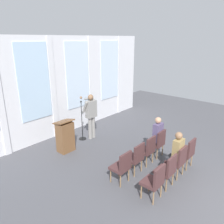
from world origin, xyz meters
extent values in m
cube|color=silver|center=(0.00, 6.80, 1.93)|extent=(9.94, 0.10, 3.86)
cube|color=silver|center=(-2.23, 6.74, 1.93)|extent=(0.20, 0.08, 3.86)
cube|color=silver|center=(-0.99, 6.74, 2.30)|extent=(1.20, 0.04, 2.70)
cube|color=silver|center=(-0.24, 6.74, 1.93)|extent=(0.20, 0.08, 3.86)
cube|color=silver|center=(0.99, 6.74, 2.30)|extent=(1.20, 0.04, 2.70)
cube|color=silver|center=(1.75, 6.74, 1.93)|extent=(0.20, 0.08, 3.86)
cube|color=silver|center=(2.98, 6.74, 2.30)|extent=(1.20, 0.04, 2.70)
cube|color=silver|center=(3.73, 6.74, 1.93)|extent=(0.20, 0.08, 3.86)
cylinder|color=gray|center=(0.45, 5.53, 0.44)|extent=(0.14, 0.14, 0.87)
cylinder|color=gray|center=(0.63, 5.53, 0.44)|extent=(0.14, 0.14, 0.87)
cube|color=gray|center=(0.54, 5.53, 1.20)|extent=(0.42, 0.22, 0.65)
cube|color=#26663F|center=(0.54, 5.64, 1.28)|extent=(0.06, 0.01, 0.39)
sphere|color=#8C6647|center=(0.54, 5.54, 1.66)|extent=(0.21, 0.21, 0.21)
cylinder|color=gray|center=(0.30, 5.61, 1.31)|extent=(0.09, 0.28, 0.45)
cylinder|color=gray|center=(0.69, 5.66, 1.52)|extent=(0.15, 0.36, 0.15)
cylinder|color=gray|center=(0.63, 5.79, 1.53)|extent=(0.11, 0.34, 0.15)
sphere|color=#8C6647|center=(0.52, 6.05, 1.56)|extent=(0.10, 0.10, 0.10)
cylinder|color=black|center=(0.23, 5.72, 0.01)|extent=(0.28, 0.28, 0.03)
cylinder|color=black|center=(0.23, 5.72, 0.76)|extent=(0.02, 0.02, 1.45)
sphere|color=#262626|center=(0.23, 5.72, 1.52)|extent=(0.07, 0.07, 0.07)
cube|color=brown|center=(-0.80, 5.44, 0.53)|extent=(0.52, 0.40, 1.05)
cube|color=brown|center=(-0.80, 5.46, 1.09)|extent=(0.60, 0.48, 0.14)
cylinder|color=olive|center=(-0.76, 3.08, 0.20)|extent=(0.04, 0.04, 0.40)
cylinder|color=olive|center=(-1.12, 3.08, 0.20)|extent=(0.04, 0.04, 0.40)
cylinder|color=olive|center=(-0.76, 2.74, 0.20)|extent=(0.04, 0.04, 0.40)
cylinder|color=olive|center=(-1.12, 2.74, 0.20)|extent=(0.04, 0.04, 0.40)
cube|color=#4C2D2D|center=(-0.94, 2.91, 0.44)|extent=(0.46, 0.44, 0.08)
cube|color=#4C2D2D|center=(-0.94, 2.72, 0.71)|extent=(0.46, 0.06, 0.46)
cylinder|color=olive|center=(-0.13, 3.08, 0.20)|extent=(0.04, 0.04, 0.40)
cylinder|color=olive|center=(-0.49, 3.08, 0.20)|extent=(0.04, 0.04, 0.40)
cylinder|color=olive|center=(-0.13, 2.74, 0.20)|extent=(0.04, 0.04, 0.40)
cylinder|color=olive|center=(-0.49, 2.74, 0.20)|extent=(0.04, 0.04, 0.40)
cube|color=#4C2D2D|center=(-0.31, 2.91, 0.44)|extent=(0.46, 0.44, 0.08)
cube|color=#4C2D2D|center=(-0.31, 2.72, 0.71)|extent=(0.46, 0.06, 0.46)
cylinder|color=olive|center=(0.49, 3.08, 0.20)|extent=(0.04, 0.04, 0.40)
cylinder|color=olive|center=(0.13, 3.08, 0.20)|extent=(0.04, 0.04, 0.40)
cylinder|color=olive|center=(0.49, 2.74, 0.20)|extent=(0.04, 0.04, 0.40)
cylinder|color=olive|center=(0.13, 2.74, 0.20)|extent=(0.04, 0.04, 0.40)
cube|color=#4C2D2D|center=(0.31, 2.91, 0.44)|extent=(0.46, 0.44, 0.08)
cube|color=#4C2D2D|center=(0.31, 2.72, 0.71)|extent=(0.46, 0.06, 0.46)
cylinder|color=olive|center=(1.12, 3.08, 0.20)|extent=(0.04, 0.04, 0.40)
cylinder|color=olive|center=(0.76, 3.08, 0.20)|extent=(0.04, 0.04, 0.40)
cylinder|color=olive|center=(1.12, 2.74, 0.20)|extent=(0.04, 0.04, 0.40)
cylinder|color=olive|center=(0.76, 2.74, 0.20)|extent=(0.04, 0.04, 0.40)
cube|color=#4C2D2D|center=(0.94, 2.91, 0.44)|extent=(0.46, 0.44, 0.08)
cube|color=#4C2D2D|center=(0.94, 2.72, 0.71)|extent=(0.46, 0.06, 0.46)
cylinder|color=#2D2D33|center=(0.85, 3.09, 0.22)|extent=(0.10, 0.10, 0.44)
cylinder|color=#2D2D33|center=(1.03, 3.09, 0.22)|extent=(0.10, 0.10, 0.44)
cube|color=#2D2D33|center=(0.94, 2.97, 0.50)|extent=(0.34, 0.36, 0.12)
cube|color=#594C72|center=(0.94, 2.86, 0.86)|extent=(0.36, 0.20, 0.60)
sphere|color=tan|center=(0.94, 2.88, 1.27)|extent=(0.20, 0.20, 0.20)
cylinder|color=olive|center=(-0.76, 2.09, 0.20)|extent=(0.04, 0.04, 0.40)
cylinder|color=olive|center=(-1.12, 2.09, 0.20)|extent=(0.04, 0.04, 0.40)
cylinder|color=olive|center=(-0.76, 1.75, 0.20)|extent=(0.04, 0.04, 0.40)
cylinder|color=olive|center=(-1.12, 1.75, 0.20)|extent=(0.04, 0.04, 0.40)
cube|color=#4C2D2D|center=(-0.94, 1.92, 0.44)|extent=(0.46, 0.44, 0.08)
cube|color=#4C2D2D|center=(-0.94, 1.73, 0.71)|extent=(0.46, 0.06, 0.46)
cylinder|color=olive|center=(-0.13, 2.09, 0.20)|extent=(0.04, 0.04, 0.40)
cylinder|color=olive|center=(-0.49, 2.09, 0.20)|extent=(0.04, 0.04, 0.40)
cylinder|color=olive|center=(-0.13, 1.75, 0.20)|extent=(0.04, 0.04, 0.40)
cylinder|color=olive|center=(-0.49, 1.75, 0.20)|extent=(0.04, 0.04, 0.40)
cube|color=#4C2D2D|center=(-0.31, 1.92, 0.44)|extent=(0.46, 0.44, 0.08)
cube|color=#4C2D2D|center=(-0.31, 1.73, 0.71)|extent=(0.46, 0.06, 0.46)
cylinder|color=olive|center=(0.49, 2.09, 0.20)|extent=(0.04, 0.04, 0.40)
cylinder|color=olive|center=(0.13, 2.09, 0.20)|extent=(0.04, 0.04, 0.40)
cylinder|color=olive|center=(0.49, 1.75, 0.20)|extent=(0.04, 0.04, 0.40)
cylinder|color=olive|center=(0.13, 1.75, 0.20)|extent=(0.04, 0.04, 0.40)
cube|color=#4C2D2D|center=(0.31, 1.92, 0.44)|extent=(0.46, 0.44, 0.08)
cube|color=#4C2D2D|center=(0.31, 1.73, 0.71)|extent=(0.46, 0.06, 0.46)
cylinder|color=#2D2D33|center=(0.22, 2.10, 0.22)|extent=(0.10, 0.10, 0.44)
cylinder|color=#2D2D33|center=(0.40, 2.10, 0.22)|extent=(0.10, 0.10, 0.44)
cube|color=#2D2D33|center=(0.31, 1.98, 0.50)|extent=(0.34, 0.36, 0.12)
cube|color=#997F4C|center=(0.31, 1.87, 0.85)|extent=(0.36, 0.20, 0.58)
sphere|color=#8C6647|center=(0.31, 1.89, 1.25)|extent=(0.20, 0.20, 0.20)
cylinder|color=olive|center=(1.12, 2.09, 0.20)|extent=(0.04, 0.04, 0.40)
cylinder|color=olive|center=(0.76, 2.09, 0.20)|extent=(0.04, 0.04, 0.40)
cylinder|color=olive|center=(1.12, 1.75, 0.20)|extent=(0.04, 0.04, 0.40)
cylinder|color=olive|center=(0.76, 1.75, 0.20)|extent=(0.04, 0.04, 0.40)
cube|color=#4C2D2D|center=(0.94, 1.92, 0.44)|extent=(0.46, 0.44, 0.08)
cube|color=#4C2D2D|center=(0.94, 1.73, 0.71)|extent=(0.46, 0.06, 0.46)
camera|label=1|loc=(-5.03, -0.34, 3.75)|focal=35.69mm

